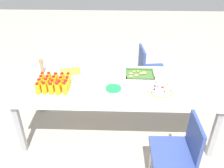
# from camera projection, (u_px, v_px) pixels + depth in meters

# --- Properties ---
(ground_plane) EXTENTS (12.00, 12.00, 0.00)m
(ground_plane) POSITION_uv_depth(u_px,v_px,m) (116.00, 130.00, 3.21)
(ground_plane) COLOR #B2A899
(party_table) EXTENTS (2.37, 0.93, 0.72)m
(party_table) POSITION_uv_depth(u_px,v_px,m) (117.00, 88.00, 2.86)
(party_table) COLOR silver
(party_table) RESTS_ON ground_plane
(chair_far_right) EXTENTS (0.45, 0.45, 0.83)m
(chair_far_right) POSITION_uv_depth(u_px,v_px,m) (149.00, 68.00, 3.65)
(chair_far_right) COLOR #33478C
(chair_far_right) RESTS_ON ground_plane
(chair_near_right) EXTENTS (0.41, 0.41, 0.83)m
(chair_near_right) POSITION_uv_depth(u_px,v_px,m) (180.00, 149.00, 2.27)
(chair_near_right) COLOR #33478C
(chair_near_right) RESTS_ON ground_plane
(juice_bottle_0) EXTENTS (0.06, 0.06, 0.14)m
(juice_bottle_0) POSITION_uv_depth(u_px,v_px,m) (38.00, 89.00, 2.63)
(juice_bottle_0) COLOR #F9AD14
(juice_bottle_0) RESTS_ON party_table
(juice_bottle_1) EXTENTS (0.06, 0.06, 0.14)m
(juice_bottle_1) POSITION_uv_depth(u_px,v_px,m) (44.00, 88.00, 2.63)
(juice_bottle_1) COLOR #F9AE14
(juice_bottle_1) RESTS_ON party_table
(juice_bottle_2) EXTENTS (0.06, 0.06, 0.14)m
(juice_bottle_2) POSITION_uv_depth(u_px,v_px,m) (51.00, 89.00, 2.63)
(juice_bottle_2) COLOR #F9AC14
(juice_bottle_2) RESTS_ON party_table
(juice_bottle_3) EXTENTS (0.06, 0.06, 0.15)m
(juice_bottle_3) POSITION_uv_depth(u_px,v_px,m) (58.00, 89.00, 2.62)
(juice_bottle_3) COLOR #F9AD14
(juice_bottle_3) RESTS_ON party_table
(juice_bottle_4) EXTENTS (0.06, 0.06, 0.15)m
(juice_bottle_4) POSITION_uv_depth(u_px,v_px,m) (65.00, 89.00, 2.62)
(juice_bottle_4) COLOR #F9AD14
(juice_bottle_4) RESTS_ON party_table
(juice_bottle_5) EXTENTS (0.06, 0.06, 0.15)m
(juice_bottle_5) POSITION_uv_depth(u_px,v_px,m) (40.00, 85.00, 2.69)
(juice_bottle_5) COLOR #FAAD14
(juice_bottle_5) RESTS_ON party_table
(juice_bottle_6) EXTENTS (0.06, 0.06, 0.15)m
(juice_bottle_6) POSITION_uv_depth(u_px,v_px,m) (46.00, 84.00, 2.69)
(juice_bottle_6) COLOR #F9AC14
(juice_bottle_6) RESTS_ON party_table
(juice_bottle_7) EXTENTS (0.06, 0.06, 0.13)m
(juice_bottle_7) POSITION_uv_depth(u_px,v_px,m) (53.00, 85.00, 2.69)
(juice_bottle_7) COLOR #F9AD14
(juice_bottle_7) RESTS_ON party_table
(juice_bottle_8) EXTENTS (0.06, 0.06, 0.13)m
(juice_bottle_8) POSITION_uv_depth(u_px,v_px,m) (60.00, 86.00, 2.68)
(juice_bottle_8) COLOR #FAAC14
(juice_bottle_8) RESTS_ON party_table
(juice_bottle_9) EXTENTS (0.06, 0.06, 0.14)m
(juice_bottle_9) POSITION_uv_depth(u_px,v_px,m) (66.00, 85.00, 2.69)
(juice_bottle_9) COLOR #F9AE14
(juice_bottle_9) RESTS_ON party_table
(juice_bottle_10) EXTENTS (0.05, 0.05, 0.15)m
(juice_bottle_10) POSITION_uv_depth(u_px,v_px,m) (42.00, 81.00, 2.75)
(juice_bottle_10) COLOR #FAAD14
(juice_bottle_10) RESTS_ON party_table
(juice_bottle_11) EXTENTS (0.06, 0.06, 0.15)m
(juice_bottle_11) POSITION_uv_depth(u_px,v_px,m) (48.00, 81.00, 2.75)
(juice_bottle_11) COLOR #FAAC14
(juice_bottle_11) RESTS_ON party_table
(juice_bottle_12) EXTENTS (0.06, 0.06, 0.14)m
(juice_bottle_12) POSITION_uv_depth(u_px,v_px,m) (54.00, 82.00, 2.75)
(juice_bottle_12) COLOR #FAAE14
(juice_bottle_12) RESTS_ON party_table
(juice_bottle_13) EXTENTS (0.06, 0.06, 0.14)m
(juice_bottle_13) POSITION_uv_depth(u_px,v_px,m) (61.00, 82.00, 2.75)
(juice_bottle_13) COLOR #F9AF14
(juice_bottle_13) RESTS_ON party_table
(juice_bottle_14) EXTENTS (0.06, 0.06, 0.14)m
(juice_bottle_14) POSITION_uv_depth(u_px,v_px,m) (67.00, 82.00, 2.74)
(juice_bottle_14) COLOR #F9AF14
(juice_bottle_14) RESTS_ON party_table
(juice_bottle_15) EXTENTS (0.05, 0.05, 0.14)m
(juice_bottle_15) POSITION_uv_depth(u_px,v_px,m) (43.00, 78.00, 2.82)
(juice_bottle_15) COLOR #FAAC14
(juice_bottle_15) RESTS_ON party_table
(juice_bottle_16) EXTENTS (0.06, 0.06, 0.15)m
(juice_bottle_16) POSITION_uv_depth(u_px,v_px,m) (50.00, 78.00, 2.82)
(juice_bottle_16) COLOR #F9AC14
(juice_bottle_16) RESTS_ON party_table
(juice_bottle_17) EXTENTS (0.06, 0.06, 0.14)m
(juice_bottle_17) POSITION_uv_depth(u_px,v_px,m) (56.00, 78.00, 2.81)
(juice_bottle_17) COLOR #F8AE14
(juice_bottle_17) RESTS_ON party_table
(juice_bottle_18) EXTENTS (0.06, 0.06, 0.14)m
(juice_bottle_18) POSITION_uv_depth(u_px,v_px,m) (63.00, 78.00, 2.81)
(juice_bottle_18) COLOR #FAAB14
(juice_bottle_18) RESTS_ON party_table
(juice_bottle_19) EXTENTS (0.06, 0.06, 0.14)m
(juice_bottle_19) POSITION_uv_depth(u_px,v_px,m) (69.00, 78.00, 2.81)
(juice_bottle_19) COLOR #FAAF14
(juice_bottle_19) RESTS_ON party_table
(fruit_pizza) EXTENTS (0.31, 0.31, 0.05)m
(fruit_pizza) POSITION_uv_depth(u_px,v_px,m) (160.00, 90.00, 2.70)
(fruit_pizza) COLOR tan
(fruit_pizza) RESTS_ON party_table
(snack_tray) EXTENTS (0.35, 0.23, 0.04)m
(snack_tray) POSITION_uv_depth(u_px,v_px,m) (139.00, 74.00, 3.01)
(snack_tray) COLOR #477238
(snack_tray) RESTS_ON party_table
(plate_stack) EXTENTS (0.18, 0.18, 0.02)m
(plate_stack) POSITION_uv_depth(u_px,v_px,m) (113.00, 88.00, 2.73)
(plate_stack) COLOR #1E8C4C
(plate_stack) RESTS_ON party_table
(napkin_stack) EXTENTS (0.15, 0.15, 0.02)m
(napkin_stack) POSITION_uv_depth(u_px,v_px,m) (196.00, 84.00, 2.82)
(napkin_stack) COLOR white
(napkin_stack) RESTS_ON party_table
(cardboard_tube) EXTENTS (0.04, 0.04, 0.19)m
(cardboard_tube) POSITION_uv_depth(u_px,v_px,m) (42.00, 66.00, 3.02)
(cardboard_tube) COLOR #9E7A56
(cardboard_tube) RESTS_ON party_table
(paper_folder) EXTENTS (0.30, 0.25, 0.01)m
(paper_folder) POSITION_uv_depth(u_px,v_px,m) (70.00, 71.00, 3.09)
(paper_folder) COLOR yellow
(paper_folder) RESTS_ON party_table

